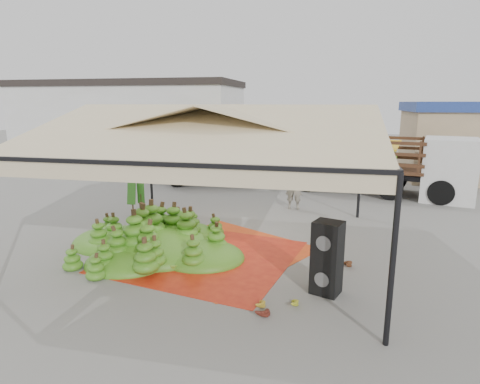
% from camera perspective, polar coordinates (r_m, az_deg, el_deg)
% --- Properties ---
extents(ground, '(90.00, 90.00, 0.00)m').
position_cam_1_polar(ground, '(11.67, -2.59, -7.78)').
color(ground, slate).
rests_on(ground, ground).
extents(canopy_tent, '(8.10, 8.10, 4.00)m').
position_cam_1_polar(canopy_tent, '(10.97, -2.77, 8.60)').
color(canopy_tent, black).
rests_on(canopy_tent, ground).
extents(building_white, '(14.30, 6.30, 5.40)m').
position_cam_1_polar(building_white, '(27.76, -15.28, 9.41)').
color(building_white, silver).
rests_on(building_white, ground).
extents(building_tan, '(6.30, 5.30, 4.10)m').
position_cam_1_polar(building_tan, '(24.68, 29.51, 6.38)').
color(building_tan, tan).
rests_on(building_tan, ground).
extents(tarp_left, '(5.31, 5.14, 0.01)m').
position_cam_1_polar(tarp_left, '(11.00, -5.12, -9.08)').
color(tarp_left, red).
rests_on(tarp_left, ground).
extents(tarp_right, '(5.64, 5.72, 0.01)m').
position_cam_1_polar(tarp_right, '(11.28, -3.01, -8.49)').
color(tarp_right, '#EA4316').
rests_on(tarp_right, ground).
extents(banana_heap, '(6.21, 5.42, 1.18)m').
position_cam_1_polar(banana_heap, '(11.36, -11.78, -5.48)').
color(banana_heap, '#326E17').
rests_on(banana_heap, ground).
extents(hand_yellow_a, '(0.42, 0.35, 0.18)m').
position_cam_1_polar(hand_yellow_a, '(8.57, 7.25, -15.14)').
color(hand_yellow_a, gold).
rests_on(hand_yellow_a, ground).
extents(hand_yellow_b, '(0.48, 0.40, 0.20)m').
position_cam_1_polar(hand_yellow_b, '(8.46, 2.42, -15.33)').
color(hand_yellow_b, gold).
rests_on(hand_yellow_b, ground).
extents(hand_red_a, '(0.63, 0.60, 0.22)m').
position_cam_1_polar(hand_red_a, '(8.19, 2.92, -16.27)').
color(hand_red_a, '#532013').
rests_on(hand_red_a, ground).
extents(hand_red_b, '(0.55, 0.48, 0.23)m').
position_cam_1_polar(hand_red_b, '(10.61, 14.59, -9.68)').
color(hand_red_b, '#5D2F15').
rests_on(hand_red_b, ground).
extents(hand_green, '(0.64, 0.62, 0.23)m').
position_cam_1_polar(hand_green, '(10.31, -9.33, -10.11)').
color(hand_green, '#497618').
rests_on(hand_green, ground).
extents(hanging_bunches, '(4.74, 0.24, 0.20)m').
position_cam_1_polar(hanging_bunches, '(11.76, 2.38, 5.55)').
color(hanging_bunches, '#46851B').
rests_on(hanging_bunches, ground).
extents(speaker_stack, '(0.73, 0.68, 1.62)m').
position_cam_1_polar(speaker_stack, '(8.91, 12.28, -9.14)').
color(speaker_stack, black).
rests_on(speaker_stack, ground).
extents(banana_leaves, '(0.96, 1.36, 3.70)m').
position_cam_1_polar(banana_leaves, '(14.94, -14.15, -3.55)').
color(banana_leaves, '#326F1D').
rests_on(banana_leaves, ground).
extents(vendor, '(0.68, 0.47, 1.81)m').
position_cam_1_polar(vendor, '(15.61, 7.67, 0.82)').
color(vendor, gray).
rests_on(vendor, ground).
extents(truck_left, '(7.08, 4.25, 2.30)m').
position_cam_1_polar(truck_left, '(20.75, -0.77, 5.30)').
color(truck_left, '#483318').
rests_on(truck_left, ground).
extents(truck_right, '(7.99, 4.28, 2.61)m').
position_cam_1_polar(truck_right, '(19.15, 20.28, 4.48)').
color(truck_right, '#502C1A').
rests_on(truck_right, ground).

